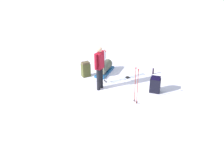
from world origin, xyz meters
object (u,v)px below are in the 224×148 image
object	(u,v)px
backpack_bright	(155,85)
ski_poles_planted_far	(105,65)
ski_poles_planted_near	(136,84)
backpack_large_dark	(86,69)
gear_sled	(105,68)
thermos_bottle	(153,71)
ski_pair_near	(128,78)
skier_standing	(99,66)

from	to	relation	value
backpack_bright	ski_poles_planted_far	distance (m)	2.08
ski_poles_planted_far	ski_poles_planted_near	bearing A→B (deg)	-156.69
backpack_large_dark	gear_sled	size ratio (longest dim) A/B	0.48
ski_poles_planted_far	backpack_large_dark	bearing A→B (deg)	42.68
backpack_bright	thermos_bottle	world-z (taller)	backpack_bright
ski_pair_near	backpack_large_dark	world-z (taller)	backpack_large_dark
backpack_large_dark	ski_poles_planted_far	xyz separation A→B (m)	(-0.77, -0.71, 0.45)
gear_sled	thermos_bottle	size ratio (longest dim) A/B	5.19
ski_pair_near	ski_poles_planted_near	world-z (taller)	ski_poles_planted_near
backpack_large_dark	ski_pair_near	bearing A→B (deg)	-107.97
ski_pair_near	ski_poles_planted_far	xyz separation A→B (m)	(-0.22, 1.00, 0.75)
skier_standing	ski_pair_near	distance (m)	1.74
backpack_large_dark	ski_poles_planted_far	bearing A→B (deg)	-137.32
ski_pair_near	thermos_bottle	size ratio (longest dim) A/B	6.62
gear_sled	thermos_bottle	world-z (taller)	gear_sled
ski_pair_near	ski_poles_planted_near	size ratio (longest dim) A/B	1.33
gear_sled	ski_poles_planted_near	bearing A→B (deg)	-167.40
skier_standing	backpack_bright	size ratio (longest dim) A/B	2.71
ski_poles_planted_far	gear_sled	size ratio (longest dim) A/B	1.03
backpack_large_dark	ski_poles_planted_near	size ratio (longest dim) A/B	0.50
skier_standing	ski_pair_near	xyz separation A→B (m)	(0.69, -1.29, -0.94)
backpack_large_dark	ski_poles_planted_far	size ratio (longest dim) A/B	0.47
backpack_large_dark	ski_poles_planted_near	distance (m)	2.92
backpack_large_dark	ski_poles_planted_far	world-z (taller)	ski_poles_planted_far
ski_poles_planted_near	backpack_large_dark	bearing A→B (deg)	30.21
skier_standing	backpack_bright	world-z (taller)	skier_standing
backpack_bright	ski_poles_planted_near	distance (m)	1.17
ski_poles_planted_near	gear_sled	world-z (taller)	ski_poles_planted_near
ski_poles_planted_far	thermos_bottle	xyz separation A→B (m)	(0.41, -2.21, -0.64)
backpack_bright	gear_sled	xyz separation A→B (m)	(2.11, 1.53, -0.08)
backpack_large_dark	backpack_bright	size ratio (longest dim) A/B	1.04
gear_sled	ski_poles_planted_far	bearing A→B (deg)	171.44
backpack_large_dark	skier_standing	bearing A→B (deg)	-161.40
ski_poles_planted_near	ski_poles_planted_far	size ratio (longest dim) A/B	0.93
ski_pair_near	ski_poles_planted_near	distance (m)	2.09
ski_pair_near	ski_poles_planted_far	world-z (taller)	ski_poles_planted_far
gear_sled	skier_standing	bearing A→B (deg)	163.05
backpack_large_dark	thermos_bottle	distance (m)	2.95
ski_poles_planted_far	thermos_bottle	distance (m)	2.34
ski_poles_planted_far	ski_pair_near	bearing A→B (deg)	-77.71
skier_standing	backpack_large_dark	world-z (taller)	skier_standing
backpack_large_dark	backpack_bright	world-z (taller)	backpack_large_dark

